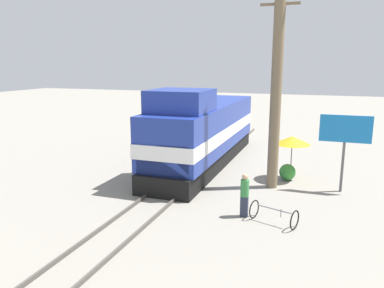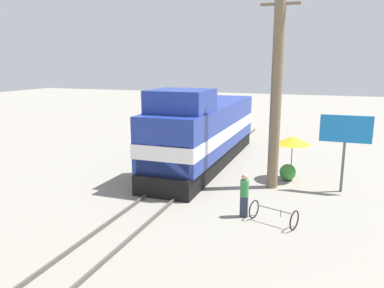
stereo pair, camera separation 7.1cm
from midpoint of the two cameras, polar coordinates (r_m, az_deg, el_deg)
ground_plane at (r=19.67m, az=-1.71°, el=-5.79°), size 120.00×120.00×0.00m
rail_near at (r=19.91m, az=-3.64°, el=-5.36°), size 0.08×33.61×0.15m
rail_far at (r=19.41m, az=0.28°, el=-5.80°), size 0.08×33.61×0.15m
locomotive at (r=22.47m, az=1.59°, el=1.75°), size 3.12×13.48×4.80m
utility_pole at (r=18.37m, az=12.62°, el=8.51°), size 1.80×0.53×9.90m
vendor_umbrella at (r=20.23m, az=14.94°, el=0.55°), size 1.89×1.89×2.35m
billboard_sign at (r=18.95m, az=22.21°, el=1.45°), size 2.33×0.12×3.71m
shrub_cluster at (r=20.51m, az=14.24°, el=-4.16°), size 0.86×0.86×0.86m
person_bystander at (r=15.21m, az=7.88°, el=-7.45°), size 0.34×0.34×1.80m
bicycle at (r=14.97m, az=12.20°, el=-10.41°), size 1.91×1.29×0.75m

